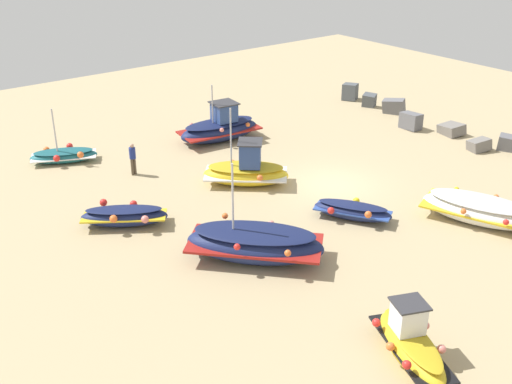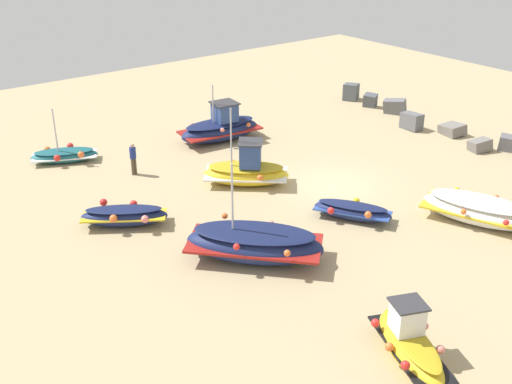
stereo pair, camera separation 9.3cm
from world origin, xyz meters
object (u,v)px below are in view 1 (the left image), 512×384
at_px(fishing_boat_7, 124,216).
at_px(fishing_boat_0, 479,210).
at_px(fishing_boat_1, 246,171).
at_px(fishing_boat_3, 411,343).
at_px(fishing_boat_4, 353,211).
at_px(fishing_boat_2, 220,128).
at_px(person_walking, 133,157).
at_px(fishing_boat_5, 255,243).
at_px(fishing_boat_6, 64,156).

bearing_deg(fishing_boat_7, fishing_boat_0, 177.55).
bearing_deg(fishing_boat_1, fishing_boat_3, -65.53).
relative_size(fishing_boat_3, fishing_boat_4, 1.07).
height_order(fishing_boat_2, person_walking, fishing_boat_2).
relative_size(fishing_boat_2, person_walking, 3.00).
relative_size(fishing_boat_3, person_walking, 2.26).
xyz_separation_m(fishing_boat_0, fishing_boat_4, (-3.51, -4.07, -0.18)).
distance_m(fishing_boat_3, person_walking, 17.69).
bearing_deg(fishing_boat_1, fishing_boat_5, -83.69).
xyz_separation_m(fishing_boat_2, fishing_boat_5, (11.66, -6.49, -0.05)).
bearing_deg(fishing_boat_0, fishing_boat_1, 10.20).
bearing_deg(person_walking, fishing_boat_3, -11.17).
relative_size(fishing_boat_0, fishing_boat_5, 0.98).
distance_m(fishing_boat_3, fishing_boat_4, 9.19).
bearing_deg(fishing_boat_7, fishing_boat_3, 136.26).
distance_m(fishing_boat_4, fishing_boat_7, 9.79).
height_order(fishing_boat_0, fishing_boat_2, fishing_boat_2).
bearing_deg(fishing_boat_2, fishing_boat_4, -89.38).
bearing_deg(fishing_boat_6, fishing_boat_5, -57.01).
distance_m(fishing_boat_2, fishing_boat_6, 8.76).
height_order(fishing_boat_6, person_walking, fishing_boat_6).
bearing_deg(fishing_boat_5, person_walking, 136.18).
bearing_deg(fishing_boat_5, fishing_boat_4, 47.97).
xyz_separation_m(fishing_boat_7, person_walking, (-4.65, 2.88, 0.51)).
height_order(fishing_boat_3, fishing_boat_6, fishing_boat_6).
xyz_separation_m(fishing_boat_1, fishing_boat_7, (0.24, -6.67, -0.25)).
bearing_deg(fishing_boat_6, fishing_boat_0, -31.68).
height_order(fishing_boat_0, fishing_boat_6, fishing_boat_6).
height_order(fishing_boat_2, fishing_boat_4, fishing_boat_2).
relative_size(fishing_boat_3, fishing_boat_6, 1.04).
distance_m(fishing_boat_3, fishing_boat_7, 13.33).
xyz_separation_m(fishing_boat_4, fishing_boat_7, (-5.51, -8.09, 0.06)).
height_order(fishing_boat_3, fishing_boat_7, fishing_boat_3).
relative_size(fishing_boat_1, fishing_boat_3, 1.12).
relative_size(fishing_boat_7, person_walking, 2.26).
relative_size(fishing_boat_2, fishing_boat_5, 0.94).
relative_size(fishing_boat_1, fishing_boat_4, 1.21).
relative_size(fishing_boat_2, fishing_boat_7, 1.33).
xyz_separation_m(fishing_boat_4, fishing_boat_6, (-13.91, -7.35, -0.02)).
xyz_separation_m(fishing_boat_4, fishing_boat_5, (0.07, -5.40, 0.30)).
bearing_deg(fishing_boat_7, fishing_boat_5, 149.80).
bearing_deg(fishing_boat_0, fishing_boat_5, 49.61).
xyz_separation_m(fishing_boat_3, fishing_boat_6, (-21.43, -2.06, -0.22)).
bearing_deg(fishing_boat_5, fishing_boat_2, 108.15).
bearing_deg(fishing_boat_7, fishing_boat_4, 179.84).
bearing_deg(fishing_boat_0, fishing_boat_4, 28.82).
height_order(fishing_boat_1, fishing_boat_4, fishing_boat_1).
distance_m(fishing_boat_1, fishing_boat_2, 6.35).
distance_m(fishing_boat_2, fishing_boat_5, 13.35).
height_order(fishing_boat_4, fishing_boat_5, fishing_boat_5).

